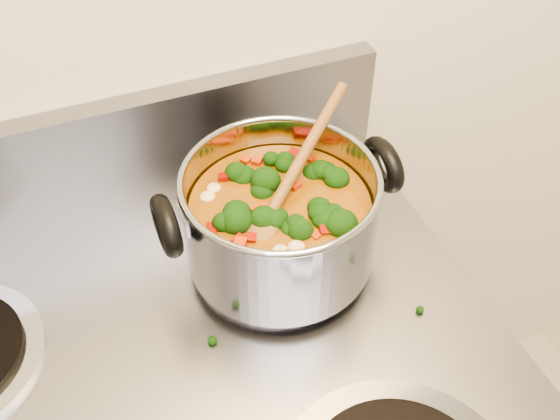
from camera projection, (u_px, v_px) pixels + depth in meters
The scene contains 3 objects.
stockpot at pixel (279, 218), 0.72m from camera, with size 0.28×0.23×0.14m.
wooden_spoon at pixel (284, 190), 0.70m from camera, with size 0.20×0.17×0.08m.
cooktop_crumbs at pixel (329, 251), 0.78m from camera, with size 0.22×0.31×0.01m.
Camera 1 is at (0.05, 0.85, 1.51)m, focal length 40.00 mm.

